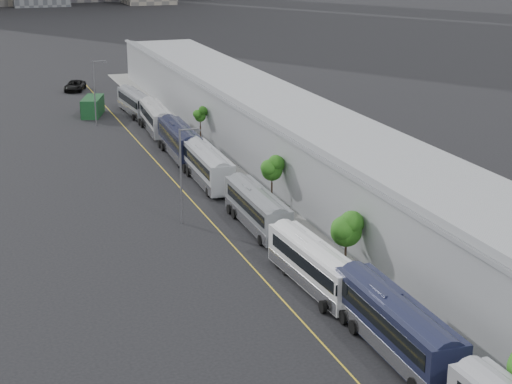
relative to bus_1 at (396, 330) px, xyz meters
name	(u,v)px	position (x,y,z in m)	size (l,w,h in m)	color
sidewalk	(298,197)	(6.63, 33.48, -1.59)	(10.00, 170.00, 0.12)	gray
lane_line	(199,208)	(-3.87, 33.48, -1.64)	(0.12, 160.00, 0.02)	gold
depot	(334,162)	(10.62, 33.48, 1.86)	(12.45, 160.40, 7.20)	gray
bus_1	(396,330)	(0.00, 0.00, 0.00)	(2.98, 13.43, 3.92)	#161932
bus_2	(315,269)	(-0.73, 11.63, -0.14)	(3.09, 12.42, 3.60)	white
bus_3	(257,212)	(-0.31, 26.16, -0.12)	(2.78, 12.46, 3.63)	slate
bus_4	(208,169)	(-0.60, 41.65, -0.03)	(2.99, 13.19, 3.84)	#A1A4AB
bus_5	(180,143)	(-0.59, 53.90, 0.00)	(3.18, 13.48, 3.92)	black
bus_6	(156,121)	(-0.33, 68.04, -0.07)	(3.36, 12.97, 3.75)	#B7B7B9
bus_7	(135,104)	(-0.66, 80.64, -0.16)	(3.13, 12.20, 3.53)	gray
tree_1	(346,227)	(3.15, 14.43, 1.93)	(2.56, 2.56, 4.87)	black
tree_2	(272,167)	(3.36, 32.29, 2.23)	(2.14, 2.14, 4.97)	black
tree_3	(200,115)	(3.69, 59.95, 2.01)	(1.47, 1.47, 4.47)	black
street_lamp_near	(183,170)	(-6.37, 29.67, 3.55)	(2.04, 0.22, 9.03)	#59595E
street_lamp_far	(96,89)	(-7.25, 74.78, 3.60)	(2.04, 0.22, 9.12)	#59595E
shipping_container	(93,106)	(-6.79, 81.82, -0.29)	(2.49, 6.62, 2.72)	#123C1C
suv	(75,86)	(-6.52, 103.61, -0.77)	(2.95, 6.39, 1.78)	black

